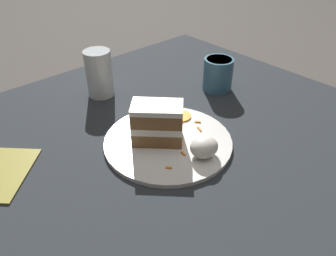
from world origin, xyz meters
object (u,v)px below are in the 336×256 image
cream_dollop (204,147)px  orange_garnish (181,116)px  cake_slice (157,123)px  coffee_mug (218,73)px  plate (168,141)px  drinking_glass (100,77)px

cream_dollop → orange_garnish: (-0.07, -0.14, -0.02)m
cake_slice → cream_dollop: 0.12m
orange_garnish → coffee_mug: 0.21m
plate → coffee_mug: 0.31m
cream_dollop → coffee_mug: 0.34m
drinking_glass → coffee_mug: bearing=143.7°
cream_dollop → orange_garnish: bearing=-115.9°
cake_slice → coffee_mug: (-0.31, -0.09, -0.01)m
drinking_glass → coffee_mug: drinking_glass is taller
cake_slice → orange_garnish: cake_slice is taller
cream_dollop → orange_garnish: cream_dollop is taller
plate → drinking_glass: size_ratio=2.23×
cream_dollop → drinking_glass: drinking_glass is taller
cake_slice → orange_garnish: 0.12m
orange_garnish → coffee_mug: coffee_mug is taller
cake_slice → plate: bearing=94.0°
orange_garnish → plate: bearing=29.4°
plate → coffee_mug: size_ratio=3.12×
cake_slice → drinking_glass: size_ratio=0.96×
cake_slice → orange_garnish: (-0.11, -0.04, -0.05)m
orange_garnish → drinking_glass: bearing=-73.3°
orange_garnish → drinking_glass: size_ratio=0.40×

